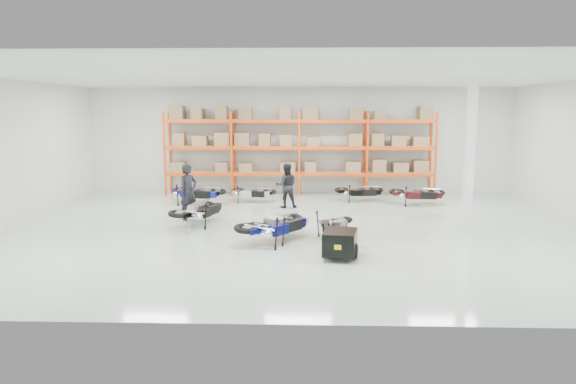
{
  "coord_description": "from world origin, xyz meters",
  "views": [
    {
      "loc": [
        0.2,
        -15.12,
        3.55
      ],
      "look_at": [
        -0.28,
        0.21,
        1.1
      ],
      "focal_mm": 32.0,
      "sensor_mm": 36.0,
      "label": 1
    }
  ],
  "objects_px": {
    "moto_blue_centre": "(275,221)",
    "person_back": "(286,186)",
    "person_left": "(188,192)",
    "moto_black_far_left": "(199,206)",
    "moto_touring_right": "(336,222)",
    "trailer": "(340,242)",
    "moto_back_a": "(196,189)",
    "moto_back_b": "(252,190)",
    "moto_back_d": "(418,191)",
    "moto_silver_left": "(281,220)",
    "moto_back_c": "(360,188)"
  },
  "relations": [
    {
      "from": "person_left",
      "to": "person_back",
      "type": "bearing_deg",
      "value": -16.98
    },
    {
      "from": "moto_back_d",
      "to": "moto_silver_left",
      "type": "bearing_deg",
      "value": 141.43
    },
    {
      "from": "moto_silver_left",
      "to": "moto_back_c",
      "type": "distance_m",
      "value": 6.79
    },
    {
      "from": "moto_back_d",
      "to": "moto_black_far_left",
      "type": "bearing_deg",
      "value": 119.34
    },
    {
      "from": "moto_back_c",
      "to": "person_back",
      "type": "xyz_separation_m",
      "value": [
        -2.84,
        -1.4,
        0.31
      ]
    },
    {
      "from": "moto_blue_centre",
      "to": "moto_back_b",
      "type": "bearing_deg",
      "value": -39.1
    },
    {
      "from": "moto_back_a",
      "to": "moto_back_d",
      "type": "xyz_separation_m",
      "value": [
        8.4,
        0.11,
        -0.03
      ]
    },
    {
      "from": "trailer",
      "to": "person_back",
      "type": "xyz_separation_m",
      "value": [
        -1.52,
        6.54,
        0.42
      ]
    },
    {
      "from": "moto_silver_left",
      "to": "moto_touring_right",
      "type": "height_order",
      "value": "moto_silver_left"
    },
    {
      "from": "moto_black_far_left",
      "to": "moto_touring_right",
      "type": "bearing_deg",
      "value": 173.59
    },
    {
      "from": "moto_back_b",
      "to": "moto_back_d",
      "type": "distance_m",
      "value": 6.34
    },
    {
      "from": "moto_back_a",
      "to": "moto_back_d",
      "type": "distance_m",
      "value": 8.4
    },
    {
      "from": "trailer",
      "to": "moto_back_c",
      "type": "height_order",
      "value": "moto_back_c"
    },
    {
      "from": "trailer",
      "to": "moto_back_a",
      "type": "bearing_deg",
      "value": 135.26
    },
    {
      "from": "moto_silver_left",
      "to": "moto_back_c",
      "type": "xyz_separation_m",
      "value": [
        2.82,
        6.18,
        -0.06
      ]
    },
    {
      "from": "moto_blue_centre",
      "to": "person_back",
      "type": "relative_size",
      "value": 1.22
    },
    {
      "from": "moto_black_far_left",
      "to": "moto_back_a",
      "type": "bearing_deg",
      "value": -57.88
    },
    {
      "from": "trailer",
      "to": "moto_back_d",
      "type": "relative_size",
      "value": 0.92
    },
    {
      "from": "moto_silver_left",
      "to": "moto_back_b",
      "type": "xyz_separation_m",
      "value": [
        -1.39,
        5.88,
        -0.08
      ]
    },
    {
      "from": "moto_silver_left",
      "to": "moto_touring_right",
      "type": "distance_m",
      "value": 1.51
    },
    {
      "from": "moto_back_d",
      "to": "person_back",
      "type": "bearing_deg",
      "value": 101.17
    },
    {
      "from": "moto_back_d",
      "to": "person_back",
      "type": "height_order",
      "value": "person_back"
    },
    {
      "from": "moto_back_b",
      "to": "moto_back_a",
      "type": "bearing_deg",
      "value": 115.96
    },
    {
      "from": "moto_silver_left",
      "to": "moto_back_c",
      "type": "relative_size",
      "value": 1.11
    },
    {
      "from": "moto_back_b",
      "to": "moto_silver_left",
      "type": "bearing_deg",
      "value": -155.63
    },
    {
      "from": "moto_blue_centre",
      "to": "moto_back_a",
      "type": "height_order",
      "value": "moto_blue_centre"
    },
    {
      "from": "moto_black_far_left",
      "to": "moto_back_c",
      "type": "xyz_separation_m",
      "value": [
        5.46,
        4.39,
        -0.08
      ]
    },
    {
      "from": "moto_silver_left",
      "to": "moto_back_d",
      "type": "bearing_deg",
      "value": -94.92
    },
    {
      "from": "moto_black_far_left",
      "to": "moto_back_b",
      "type": "distance_m",
      "value": 4.27
    },
    {
      "from": "moto_blue_centre",
      "to": "moto_back_c",
      "type": "relative_size",
      "value": 1.2
    },
    {
      "from": "person_left",
      "to": "person_back",
      "type": "distance_m",
      "value": 3.81
    },
    {
      "from": "moto_back_a",
      "to": "person_left",
      "type": "height_order",
      "value": "person_left"
    },
    {
      "from": "moto_touring_right",
      "to": "moto_back_b",
      "type": "xyz_separation_m",
      "value": [
        -2.9,
        6.04,
        -0.06
      ]
    },
    {
      "from": "moto_silver_left",
      "to": "moto_blue_centre",
      "type": "bearing_deg",
      "value": 104.47
    },
    {
      "from": "moto_blue_centre",
      "to": "person_left",
      "type": "distance_m",
      "value": 4.22
    },
    {
      "from": "moto_silver_left",
      "to": "moto_back_b",
      "type": "relative_size",
      "value": 1.18
    },
    {
      "from": "moto_silver_left",
      "to": "person_back",
      "type": "height_order",
      "value": "person_back"
    },
    {
      "from": "moto_silver_left",
      "to": "moto_black_far_left",
      "type": "xyz_separation_m",
      "value": [
        -2.64,
        1.79,
        0.02
      ]
    },
    {
      "from": "moto_back_c",
      "to": "moto_blue_centre",
      "type": "bearing_deg",
      "value": 152.73
    },
    {
      "from": "trailer",
      "to": "moto_back_a",
      "type": "relative_size",
      "value": 0.87
    },
    {
      "from": "moto_blue_centre",
      "to": "moto_silver_left",
      "type": "xyz_separation_m",
      "value": [
        0.14,
        0.34,
        -0.05
      ]
    },
    {
      "from": "moto_touring_right",
      "to": "moto_back_a",
      "type": "distance_m",
      "value": 7.4
    },
    {
      "from": "trailer",
      "to": "moto_back_b",
      "type": "xyz_separation_m",
      "value": [
        -2.9,
        7.64,
        0.09
      ]
    },
    {
      "from": "moto_blue_centre",
      "to": "person_back",
      "type": "distance_m",
      "value": 5.13
    },
    {
      "from": "trailer",
      "to": "moto_back_a",
      "type": "height_order",
      "value": "moto_back_a"
    },
    {
      "from": "person_back",
      "to": "person_left",
      "type": "bearing_deg",
      "value": 28.76
    },
    {
      "from": "person_back",
      "to": "moto_silver_left",
      "type": "bearing_deg",
      "value": 84.25
    },
    {
      "from": "moto_back_b",
      "to": "moto_back_d",
      "type": "height_order",
      "value": "moto_back_d"
    },
    {
      "from": "moto_blue_centre",
      "to": "moto_back_a",
      "type": "relative_size",
      "value": 1.06
    },
    {
      "from": "moto_silver_left",
      "to": "person_back",
      "type": "distance_m",
      "value": 4.78
    }
  ]
}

